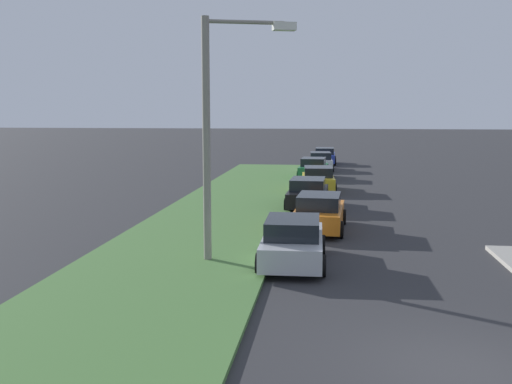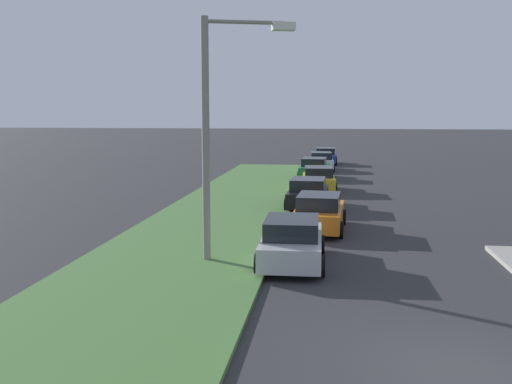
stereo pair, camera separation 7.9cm
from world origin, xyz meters
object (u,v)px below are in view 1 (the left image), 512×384
(parked_car_green, at_px, (314,168))
(parked_car_white, at_px, (320,161))
(streetlight, at_px, (218,122))
(parked_car_blue, at_px, (325,156))
(parked_car_yellow, at_px, (318,179))
(parked_car_silver, at_px, (293,242))
(parked_car_orange, at_px, (319,213))
(parked_car_black, at_px, (308,193))

(parked_car_green, xyz_separation_m, parked_car_white, (5.92, -0.37, 0.00))
(parked_car_white, xyz_separation_m, streetlight, (-29.54, 2.67, 3.67))
(parked_car_white, distance_m, streetlight, 29.89)
(parked_car_green, height_order, parked_car_blue, same)
(parked_car_yellow, xyz_separation_m, streetlight, (-16.95, 2.75, 3.67))
(parked_car_silver, height_order, parked_car_orange, same)
(streetlight, bearing_deg, parked_car_green, -5.56)
(parked_car_black, relative_size, parked_car_white, 0.99)
(parked_car_silver, bearing_deg, parked_car_white, -1.69)
(parked_car_yellow, height_order, parked_car_blue, same)
(parked_car_black, distance_m, parked_car_yellow, 6.12)
(parked_car_green, bearing_deg, parked_car_yellow, -172.84)
(parked_car_black, xyz_separation_m, streetlight, (-10.85, 2.38, 3.67))
(parked_car_silver, xyz_separation_m, parked_car_yellow, (16.92, -0.43, 0.00))
(parked_car_silver, distance_m, parked_car_black, 10.81)
(parked_car_black, bearing_deg, parked_car_orange, -171.22)
(streetlight, bearing_deg, parked_car_orange, -29.32)
(parked_car_black, height_order, parked_car_yellow, same)
(parked_car_yellow, bearing_deg, parked_car_orange, 178.22)
(parked_car_silver, bearing_deg, parked_car_black, -1.34)
(parked_car_orange, bearing_deg, streetlight, 153.99)
(parked_car_black, xyz_separation_m, parked_car_green, (12.77, 0.08, 0.00))
(parked_car_black, bearing_deg, parked_car_silver, -178.34)
(parked_car_black, bearing_deg, parked_car_yellow, -1.43)
(parked_car_silver, height_order, streetlight, streetlight)
(parked_car_yellow, distance_m, parked_car_white, 12.59)
(parked_car_green, bearing_deg, parked_car_blue, 0.01)
(parked_car_green, bearing_deg, streetlight, 177.78)
(parked_car_black, distance_m, parked_car_white, 18.70)
(parked_car_white, bearing_deg, parked_car_blue, -6.08)
(parked_car_black, xyz_separation_m, parked_car_white, (18.69, -0.30, 0.00))
(parked_car_silver, xyz_separation_m, parked_car_orange, (5.35, -0.71, 0.00))
(parked_car_orange, height_order, parked_car_white, same)
(parked_car_orange, relative_size, parked_car_white, 1.00)
(parked_car_yellow, relative_size, streetlight, 0.59)
(parked_car_blue, height_order, streetlight, streetlight)
(parked_car_green, bearing_deg, parked_car_orange, -174.38)
(streetlight, bearing_deg, parked_car_blue, -4.83)
(parked_car_orange, height_order, parked_car_green, same)
(parked_car_orange, relative_size, streetlight, 0.59)
(parked_car_silver, relative_size, parked_car_green, 0.98)
(parked_car_yellow, relative_size, parked_car_green, 1.00)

